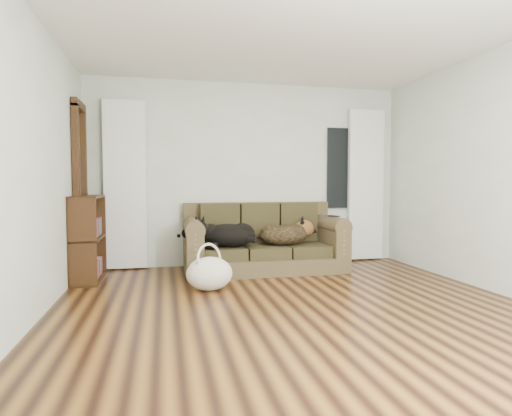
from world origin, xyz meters
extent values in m
plane|color=black|center=(0.00, 0.00, 0.00)|extent=(5.00, 5.00, 0.00)
plane|color=white|center=(0.00, 0.00, 2.60)|extent=(5.00, 5.00, 0.00)
cube|color=silver|center=(0.00, 2.50, 1.30)|extent=(4.50, 0.04, 2.60)
cube|color=silver|center=(-2.25, 0.00, 1.30)|extent=(0.04, 5.00, 2.60)
cube|color=white|center=(-1.70, 2.42, 1.15)|extent=(0.55, 0.08, 2.25)
cube|color=white|center=(1.80, 2.42, 1.15)|extent=(0.55, 0.08, 2.25)
cube|color=black|center=(1.45, 2.47, 1.40)|extent=(0.50, 0.03, 1.20)
cube|color=black|center=(-2.20, 2.05, 1.05)|extent=(0.07, 0.60, 2.10)
cube|color=#2C2815|center=(0.11, 1.97, 0.45)|extent=(2.10, 0.91, 0.86)
ellipsoid|color=black|center=(-0.43, 1.89, 0.48)|extent=(0.86, 0.74, 0.31)
ellipsoid|color=black|center=(0.40, 1.92, 0.49)|extent=(0.68, 0.49, 0.30)
cube|color=black|center=(1.04, 1.82, 0.73)|extent=(0.13, 0.19, 0.02)
ellipsoid|color=beige|center=(-0.72, 1.04, 0.16)|extent=(0.60, 0.52, 0.37)
cube|color=black|center=(-2.09, 1.85, 0.50)|extent=(0.35, 0.83, 1.02)
camera|label=1|loc=(-1.20, -3.57, 1.16)|focal=30.00mm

